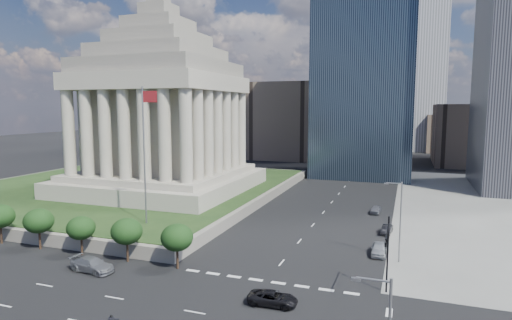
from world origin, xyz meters
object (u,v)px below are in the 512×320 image
at_px(parked_sedan_near, 379,249).
at_px(traffic_signal_ne, 387,248).
at_px(pickup_truck, 273,298).
at_px(parked_sedan_far, 376,210).
at_px(suv_grey, 92,265).
at_px(war_memorial, 161,95).
at_px(parked_sedan_mid, 387,230).
at_px(flagpole, 145,148).
at_px(street_lamp_north, 399,217).

bearing_deg(parked_sedan_near, traffic_signal_ne, -84.84).
bearing_deg(pickup_truck, parked_sedan_far, -12.88).
bearing_deg(suv_grey, pickup_truck, -86.59).
relative_size(war_memorial, pickup_truck, 8.09).
distance_m(parked_sedan_mid, parked_sedan_far, 12.70).
xyz_separation_m(flagpole, pickup_truck, (24.20, -15.13, -12.44)).
height_order(flagpole, parked_sedan_near, flagpole).
height_order(flagpole, suv_grey, flagpole).
relative_size(parked_sedan_near, parked_sedan_mid, 1.19).
distance_m(street_lamp_north, parked_sedan_far, 25.37).
xyz_separation_m(traffic_signal_ne, suv_grey, (-32.35, -3.83, -4.44)).
bearing_deg(parked_sedan_far, flagpole, -135.55).
relative_size(flagpole, parked_sedan_far, 4.99).
height_order(traffic_signal_ne, pickup_truck, traffic_signal_ne).
height_order(flagpole, parked_sedan_far, flagpole).
height_order(flagpole, pickup_truck, flagpole).
height_order(pickup_truck, parked_sedan_far, parked_sedan_far).
height_order(suv_grey, parked_sedan_far, suv_grey).
relative_size(suv_grey, parked_sedan_mid, 1.46).
bearing_deg(war_memorial, parked_sedan_mid, -13.55).
bearing_deg(parked_sedan_mid, war_memorial, 172.23).
bearing_deg(parked_sedan_near, parked_sedan_mid, 85.74).
bearing_deg(flagpole, parked_sedan_near, 5.17).
relative_size(flagpole, parked_sedan_near, 4.38).
distance_m(pickup_truck, suv_grey, 22.25).
distance_m(street_lamp_north, pickup_truck, 20.13).
distance_m(traffic_signal_ne, street_lamp_north, 11.34).
xyz_separation_m(war_memorial, flagpole, (12.17, -24.00, -8.29)).
distance_m(flagpole, suv_grey, 18.84).
bearing_deg(pickup_truck, parked_sedan_near, -29.06).
distance_m(war_memorial, flagpole, 28.16).
bearing_deg(traffic_signal_ne, war_memorial, 143.58).
xyz_separation_m(traffic_signal_ne, parked_sedan_near, (-1.51, 13.28, -4.47)).
xyz_separation_m(street_lamp_north, pickup_truck, (-10.95, -16.13, -4.99)).
distance_m(flagpole, street_lamp_north, 35.95).
xyz_separation_m(parked_sedan_near, parked_sedan_mid, (0.51, 10.07, -0.14)).
distance_m(traffic_signal_ne, parked_sedan_near, 14.09).
xyz_separation_m(street_lamp_north, parked_sedan_far, (-4.33, 24.49, -4.98)).
bearing_deg(flagpole, pickup_truck, -32.02).
height_order(pickup_truck, suv_grey, suv_grey).
relative_size(war_memorial, parked_sedan_far, 9.72).
relative_size(war_memorial, parked_sedan_near, 8.55).
relative_size(pickup_truck, suv_grey, 0.86).
distance_m(traffic_signal_ne, pickup_truck, 12.12).
bearing_deg(suv_grey, street_lamp_north, -59.49).
bearing_deg(parked_sedan_mid, flagpole, -152.86).
distance_m(parked_sedan_near, parked_sedan_far, 22.61).
height_order(war_memorial, parked_sedan_far, war_memorial).
relative_size(traffic_signal_ne, parked_sedan_near, 1.75).
bearing_deg(parked_sedan_far, war_memorial, -173.15).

